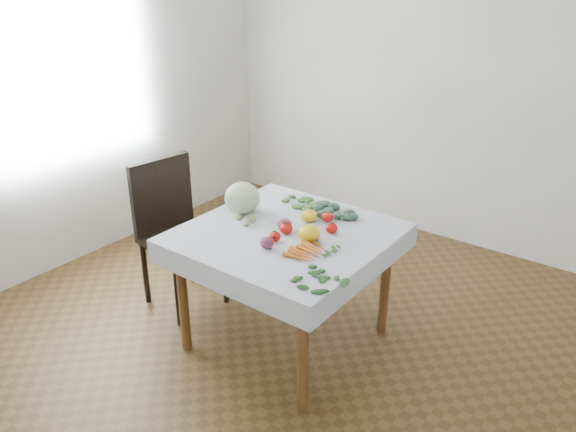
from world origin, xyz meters
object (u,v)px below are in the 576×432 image
Objects in this scene: table at (286,247)px; heirloom_back at (309,216)px; chair at (173,223)px; carrot_bunch at (308,251)px; cabbage at (242,198)px.

table is 0.24m from heirloom_back.
heirloom_back is (0.93, 0.26, 0.22)m from chair.
chair is at bearing -164.43° from heirloom_back.
cabbage is at bearing 162.61° from carrot_bunch.
heirloom_back is at bearing 19.80° from cabbage.
chair is 0.99m from heirloom_back.
heirloom_back is at bearing 124.89° from carrot_bunch.
table is 0.99× the size of chair.
chair is 3.94× the size of carrot_bunch.
table is at bearing -95.54° from heirloom_back.
chair is at bearing -167.77° from cabbage.
chair reaches higher than cabbage.
heirloom_back is 0.42m from carrot_bunch.
carrot_bunch reaches higher than table.
chair is at bearing 175.78° from carrot_bunch.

